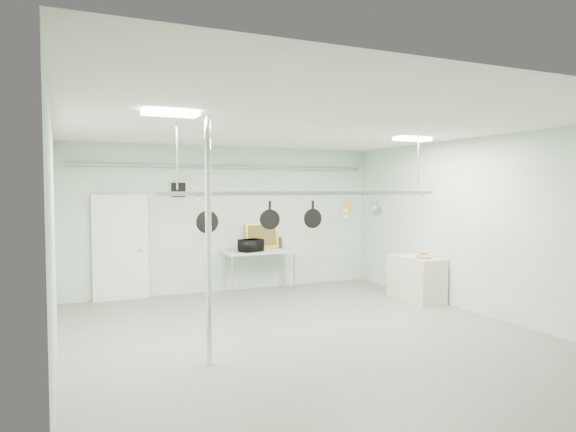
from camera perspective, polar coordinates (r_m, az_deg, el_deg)
name	(u,v)px	position (r m, az deg, el deg)	size (l,w,h in m)	color
floor	(307,337)	(8.07, 2.14, -13.29)	(8.00, 8.00, 0.00)	gray
ceiling	(308,127)	(7.80, 2.19, 9.82)	(7.00, 8.00, 0.02)	silver
back_wall	(228,219)	(11.48, -6.70, -0.33)	(7.00, 0.02, 3.20)	silver
right_wall	(482,226)	(9.83, 20.73, -1.06)	(0.02, 8.00, 3.20)	silver
door	(120,249)	(11.01, -18.12, -3.47)	(1.10, 0.10, 2.20)	silver
wall_vent	(178,190)	(11.16, -12.09, 2.87)	(0.30, 0.04, 0.30)	black
conduit_pipe	(229,167)	(11.38, -6.60, 5.44)	(0.07, 0.07, 6.60)	gray
chrome_pole	(209,241)	(6.61, -8.82, -2.80)	(0.08, 0.08, 3.20)	silver
prep_table	(259,254)	(11.38, -3.19, -4.22)	(1.60, 0.70, 0.91)	#9EBAAB
side_cabinet	(416,279)	(10.78, 14.03, -6.77)	(0.60, 1.20, 0.90)	beige
pot_rack	(310,191)	(8.10, 2.50, 2.76)	(4.80, 0.06, 1.00)	#B7B7BC
light_panel_left	(171,113)	(6.33, -12.90, 11.06)	(0.65, 0.30, 0.05)	white
light_panel_right	(412,139)	(9.58, 13.66, 8.29)	(0.65, 0.30, 0.05)	white
microwave	(251,245)	(11.19, -4.14, -3.28)	(0.49, 0.33, 0.27)	black
coffee_canister	(258,246)	(11.28, -3.30, -3.34)	(0.16, 0.16, 0.23)	white
painting_large	(262,236)	(11.68, -2.92, -2.24)	(0.78, 0.05, 0.58)	gold
painting_small	(276,243)	(11.82, -1.40, -2.98)	(0.30, 0.04, 0.25)	#332311
fruit_bowl	(423,256)	(10.47, 14.81, -4.33)	(0.36, 0.36, 0.09)	white
skillet_left	(207,217)	(7.52, -8.96, -0.09)	(0.33, 0.06, 0.44)	black
skillet_mid	(270,215)	(7.83, -2.04, 0.14)	(0.31, 0.06, 0.42)	black
skillet_right	(313,214)	(8.13, 2.77, 0.22)	(0.31, 0.06, 0.43)	black
whisk	(345,209)	(8.41, 6.32, 0.74)	(0.14, 0.14, 0.30)	#B5B4B9
grater	(349,206)	(8.45, 6.77, 1.07)	(0.08, 0.02, 0.21)	yellow
saucepan	(377,208)	(8.75, 9.89, 0.92)	(0.15, 0.09, 0.27)	#ADAEB2
fruit_cluster	(423,254)	(10.47, 14.81, -4.12)	(0.24, 0.24, 0.09)	#A1220E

